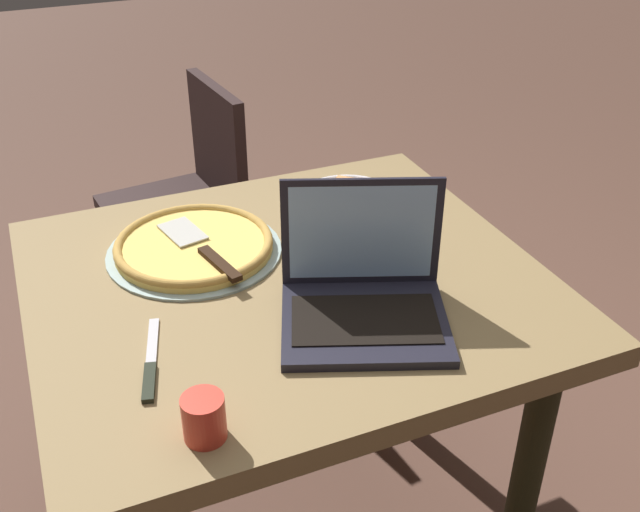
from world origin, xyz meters
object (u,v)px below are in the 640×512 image
(pizza_tray, at_px, (194,246))
(drink_cup, at_px, (204,417))
(dining_table, at_px, (288,316))
(table_knife, at_px, (151,366))
(laptop, at_px, (364,293))
(chair_near, at_px, (189,195))
(pizza_plate, at_px, (348,198))

(pizza_tray, bearing_deg, drink_cup, 77.07)
(dining_table, bearing_deg, table_knife, 29.17)
(pizza_tray, bearing_deg, laptop, 124.50)
(laptop, height_order, table_knife, laptop)
(dining_table, xyz_separation_m, drink_cup, (0.27, 0.37, 0.14))
(pizza_tray, bearing_deg, chair_near, -101.80)
(laptop, relative_size, table_knife, 1.68)
(table_knife, bearing_deg, pizza_plate, -143.35)
(table_knife, distance_m, drink_cup, 0.20)
(drink_cup, bearing_deg, pizza_tray, -102.93)
(chair_near, bearing_deg, table_knife, 73.62)
(dining_table, distance_m, pizza_tray, 0.25)
(laptop, bearing_deg, pizza_tray, -55.50)
(table_knife, xyz_separation_m, drink_cup, (-0.05, 0.19, 0.04))
(drink_cup, height_order, chair_near, chair_near)
(dining_table, height_order, pizza_plate, pizza_plate)
(dining_table, relative_size, laptop, 2.71)
(laptop, xyz_separation_m, pizza_plate, (-0.17, -0.43, -0.04))
(chair_near, bearing_deg, laptop, 93.71)
(dining_table, relative_size, pizza_plate, 4.16)
(dining_table, distance_m, laptop, 0.25)
(pizza_plate, distance_m, pizza_tray, 0.41)
(laptop, bearing_deg, drink_cup, 28.07)
(laptop, height_order, pizza_plate, laptop)
(dining_table, xyz_separation_m, laptop, (-0.09, 0.18, 0.15))
(table_knife, bearing_deg, chair_near, -106.38)
(pizza_plate, height_order, pizza_tray, pizza_plate)
(laptop, relative_size, pizza_tray, 1.01)
(dining_table, distance_m, pizza_plate, 0.37)
(dining_table, relative_size, pizza_tray, 2.73)
(dining_table, distance_m, table_knife, 0.38)
(table_knife, bearing_deg, pizza_tray, -116.01)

